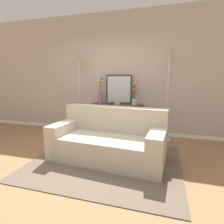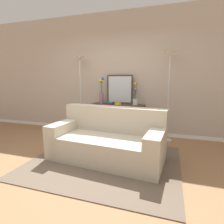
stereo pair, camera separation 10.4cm
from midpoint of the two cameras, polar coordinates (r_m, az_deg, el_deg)
The scene contains 13 objects.
ground_plane at distance 3.06m, azimuth -10.92°, elevation -16.82°, with size 16.00×16.00×0.02m, color #936B47.
back_wall at distance 4.70m, azimuth 0.46°, elevation 11.59°, with size 12.00×0.15×2.98m.
area_rug at distance 3.19m, azimuth -2.91°, elevation -15.15°, with size 2.43×2.06×0.01m.
couch at distance 3.21m, azimuth -1.92°, elevation -9.06°, with size 1.98×1.07×0.88m.
console_table at distance 4.43m, azimuth 0.82°, elevation -0.64°, with size 1.29×0.36×0.78m.
floor_lamp_left at distance 4.68m, azimuth -11.02°, elevation 11.84°, with size 0.28×0.28×1.94m.
floor_lamp_right at distance 4.17m, azimuth 16.65°, elevation 12.13°, with size 0.28×0.28×1.96m.
wall_mirror at distance 4.49m, azimuth 1.48°, elevation 7.10°, with size 0.64×0.02×0.70m.
vase_tall_flowers at distance 4.52m, azimuth -4.27°, elevation 6.07°, with size 0.14×0.13×0.65m.
vase_short_flowers at distance 4.30m, azimuth 6.40°, elevation 4.78°, with size 0.12×0.14×0.52m.
fruit_bowl at distance 4.27m, azimuth 0.93°, elevation 2.59°, with size 0.15×0.15×0.05m.
book_stack at distance 4.35m, azimuth -1.83°, elevation 2.71°, with size 0.22×0.17×0.05m.
book_row_under_console at distance 4.64m, azimuth -3.16°, elevation -6.27°, with size 0.39×0.18×0.13m.
Camera 1 is at (1.23, -2.43, 1.37)m, focal length 29.18 mm.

